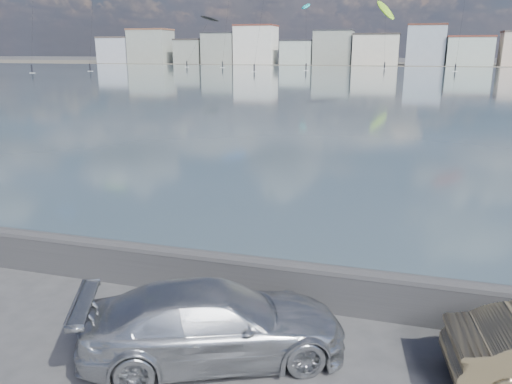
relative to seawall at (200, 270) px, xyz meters
The scene contains 9 objects.
ground 2.76m from the seawall, 90.00° to the right, with size 700.00×700.00×0.00m, color #333335.
bay_water 88.80m from the seawall, 90.00° to the left, with size 500.00×177.00×0.00m, color #324952.
far_shore_strip 197.30m from the seawall, 90.00° to the left, with size 500.00×60.00×0.00m, color #4C473D.
seawall is the anchor object (origin of this frame).
far_buildings 183.39m from the seawall, 89.59° to the left, with size 240.79×13.26×14.60m.
car_silver 2.63m from the seawall, 61.83° to the right, with size 1.98×4.88×1.42m, color silver.
kitesurfer_5 144.91m from the seawall, 99.77° to the left, with size 5.52×20.19×19.10m.
kitesurfer_13 167.46m from the seawall, 111.04° to the left, with size 9.34×16.34×17.19m.
kitesurfer_18 154.84m from the seawall, 90.91° to the left, with size 7.83×13.32×20.41m.
Camera 1 is at (4.24, -7.24, 5.56)m, focal length 35.00 mm.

